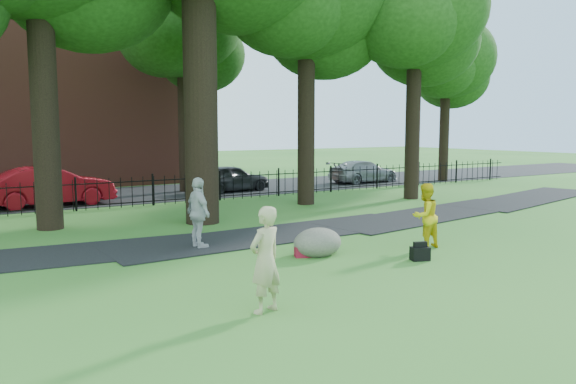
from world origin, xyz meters
TOP-DOWN VIEW (x-y plane):
  - ground at (0.00, 0.00)m, footprint 120.00×120.00m
  - footpath at (1.00, 3.90)m, footprint 36.07×3.85m
  - street at (0.00, 16.00)m, footprint 80.00×7.00m
  - iron_fence at (0.00, 12.00)m, footprint 44.00×0.04m
  - brick_building at (-4.00, 24.00)m, footprint 18.00×8.00m
  - woman at (-2.77, -2.02)m, footprint 0.77×0.62m
  - man at (3.35, 0.24)m, footprint 0.86×0.68m
  - pedestrian at (-1.69, 3.37)m, footprint 0.53×1.13m
  - boulder at (0.49, 1.06)m, footprint 1.40×1.14m
  - backpack at (2.24, -0.70)m, footprint 0.50×0.40m
  - red_bag at (0.06, 1.08)m, footprint 0.46×0.37m
  - red_sedan at (-3.57, 13.98)m, footprint 5.00×2.07m
  - grey_car at (4.84, 14.69)m, footprint 4.13×2.02m
  - silver_car at (13.42, 14.80)m, footprint 4.47×2.00m

SIDE VIEW (x-z plane):
  - ground at x=0.00m, z-range 0.00..0.00m
  - footpath at x=1.00m, z-range -0.01..0.01m
  - street at x=0.00m, z-range -0.01..0.01m
  - red_bag at x=0.06m, z-range 0.00..0.27m
  - backpack at x=2.24m, z-range 0.00..0.32m
  - boulder at x=0.49m, z-range 0.00..0.75m
  - iron_fence at x=0.00m, z-range 0.00..1.20m
  - silver_car at x=13.42m, z-range 0.00..1.27m
  - grey_car at x=4.84m, z-range 0.00..1.36m
  - red_sedan at x=-3.57m, z-range 0.00..1.61m
  - man at x=3.35m, z-range 0.00..1.71m
  - woman at x=-2.77m, z-range 0.00..1.84m
  - pedestrian at x=-1.69m, z-range 0.00..1.88m
  - brick_building at x=-4.00m, z-range 0.00..12.00m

